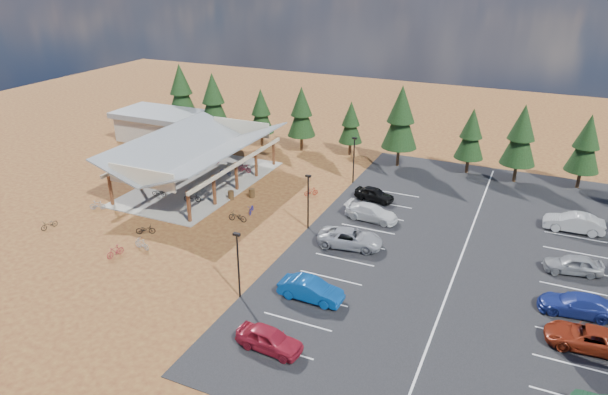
# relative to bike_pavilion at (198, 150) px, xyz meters

# --- Properties ---
(ground) EXTENTS (140.00, 140.00, 0.00)m
(ground) POSITION_rel_bike_pavilion_xyz_m (10.00, -7.00, -3.82)
(ground) COLOR #5A2917
(ground) RESTS_ON ground
(asphalt_lot) EXTENTS (27.00, 44.00, 0.04)m
(asphalt_lot) POSITION_rel_bike_pavilion_xyz_m (28.50, -4.00, -3.80)
(asphalt_lot) COLOR black
(asphalt_lot) RESTS_ON ground
(concrete_pad) EXTENTS (10.60, 18.60, 0.10)m
(concrete_pad) POSITION_rel_bike_pavilion_xyz_m (0.00, 0.00, -3.77)
(concrete_pad) COLOR gray
(concrete_pad) RESTS_ON ground
(bike_pavilion) EXTENTS (11.65, 19.40, 4.97)m
(bike_pavilion) POSITION_rel_bike_pavilion_xyz_m (0.00, 0.00, 0.00)
(bike_pavilion) COLOR #4F2816
(bike_pavilion) RESTS_ON concrete_pad
(outbuilding) EXTENTS (11.00, 7.00, 3.90)m
(outbuilding) POSITION_rel_bike_pavilion_xyz_m (-14.00, 11.00, -1.80)
(outbuilding) COLOR #ADA593
(outbuilding) RESTS_ON ground
(lamp_post_0) EXTENTS (0.50, 0.25, 5.14)m
(lamp_post_0) POSITION_rel_bike_pavilion_xyz_m (15.00, -17.00, -0.85)
(lamp_post_0) COLOR black
(lamp_post_0) RESTS_ON ground
(lamp_post_1) EXTENTS (0.50, 0.25, 5.14)m
(lamp_post_1) POSITION_rel_bike_pavilion_xyz_m (15.00, -5.00, -0.85)
(lamp_post_1) COLOR black
(lamp_post_1) RESTS_ON ground
(lamp_post_2) EXTENTS (0.50, 0.25, 5.14)m
(lamp_post_2) POSITION_rel_bike_pavilion_xyz_m (15.00, 7.00, -0.85)
(lamp_post_2) COLOR black
(lamp_post_2) RESTS_ON ground
(trash_bin_0) EXTENTS (0.60, 0.60, 0.90)m
(trash_bin_0) POSITION_rel_bike_pavilion_xyz_m (5.26, -2.29, -3.37)
(trash_bin_0) COLOR #442F18
(trash_bin_0) RESTS_ON ground
(trash_bin_1) EXTENTS (0.60, 0.60, 0.90)m
(trash_bin_1) POSITION_rel_bike_pavilion_xyz_m (6.92, -0.94, -3.37)
(trash_bin_1) COLOR #442F18
(trash_bin_1) RESTS_ON ground
(pine_0) EXTENTS (4.03, 4.03, 9.38)m
(pine_0) POSITION_rel_bike_pavilion_xyz_m (-13.66, 15.99, 1.91)
(pine_0) COLOR #382314
(pine_0) RESTS_ON ground
(pine_1) EXTENTS (3.85, 3.85, 8.97)m
(pine_1) POSITION_rel_bike_pavilion_xyz_m (-7.18, 14.12, 1.66)
(pine_1) COLOR #382314
(pine_1) RESTS_ON ground
(pine_2) EXTENTS (3.21, 3.21, 7.48)m
(pine_2) POSITION_rel_bike_pavilion_xyz_m (-0.19, 14.33, 0.74)
(pine_2) COLOR #382314
(pine_2) RESTS_ON ground
(pine_3) EXTENTS (3.50, 3.50, 8.16)m
(pine_3) POSITION_rel_bike_pavilion_xyz_m (5.30, 14.75, 1.16)
(pine_3) COLOR #382314
(pine_3) RESTS_ON ground
(pine_4) EXTENTS (2.90, 2.90, 6.76)m
(pine_4) POSITION_rel_bike_pavilion_xyz_m (11.48, 15.69, 0.30)
(pine_4) COLOR #382314
(pine_4) RESTS_ON ground
(pine_5) EXTENTS (4.09, 4.09, 9.53)m
(pine_5) POSITION_rel_bike_pavilion_xyz_m (17.98, 14.19, 2.00)
(pine_5) COLOR #382314
(pine_5) RESTS_ON ground
(pine_6) EXTENTS (3.22, 3.22, 7.51)m
(pine_6) POSITION_rel_bike_pavilion_xyz_m (25.75, 15.20, 0.76)
(pine_6) COLOR #382314
(pine_6) RESTS_ON ground
(pine_7) EXTENTS (3.70, 3.70, 8.63)m
(pine_7) POSITION_rel_bike_pavilion_xyz_m (30.91, 14.58, 1.44)
(pine_7) COLOR #382314
(pine_7) RESTS_ON ground
(pine_8) EXTENTS (3.44, 3.44, 8.02)m
(pine_8) POSITION_rel_bike_pavilion_xyz_m (37.21, 15.54, 1.07)
(pine_8) COLOR #382314
(pine_8) RESTS_ON ground
(bike_0) EXTENTS (1.63, 0.79, 0.82)m
(bike_0) POSITION_rel_bike_pavilion_xyz_m (-1.67, -4.90, -3.31)
(bike_0) COLOR black
(bike_0) RESTS_ON concrete_pad
(bike_1) EXTENTS (1.83, 0.90, 1.06)m
(bike_1) POSITION_rel_bike_pavilion_xyz_m (-2.24, -3.73, -3.19)
(bike_1) COLOR #9D9EA5
(bike_1) RESTS_ON concrete_pad
(bike_2) EXTENTS (1.80, 0.73, 0.93)m
(bike_2) POSITION_rel_bike_pavilion_xyz_m (-2.88, 3.76, -3.26)
(bike_2) COLOR navy
(bike_2) RESTS_ON concrete_pad
(bike_3) EXTENTS (1.80, 0.54, 1.08)m
(bike_3) POSITION_rel_bike_pavilion_xyz_m (-2.24, 5.89, -3.18)
(bike_3) COLOR maroon
(bike_3) RESTS_ON concrete_pad
(bike_4) EXTENTS (1.87, 1.07, 0.93)m
(bike_4) POSITION_rel_bike_pavilion_xyz_m (2.21, -4.60, -3.26)
(bike_4) COLOR black
(bike_4) RESTS_ON concrete_pad
(bike_5) EXTENTS (1.76, 0.96, 1.02)m
(bike_5) POSITION_rel_bike_pavilion_xyz_m (2.86, -2.58, -3.21)
(bike_5) COLOR gray
(bike_5) RESTS_ON concrete_pad
(bike_6) EXTENTS (1.57, 0.71, 0.80)m
(bike_6) POSITION_rel_bike_pavilion_xyz_m (1.25, 3.11, -3.33)
(bike_6) COLOR navy
(bike_6) RESTS_ON concrete_pad
(bike_7) EXTENTS (1.63, 0.47, 0.98)m
(bike_7) POSITION_rel_bike_pavilion_xyz_m (2.77, 4.72, -3.23)
(bike_7) COLOR maroon
(bike_7) RESTS_ON concrete_pad
(bike_8) EXTENTS (0.83, 1.70, 0.85)m
(bike_8) POSITION_rel_bike_pavilion_xyz_m (-6.16, -14.71, -3.40)
(bike_8) COLOR black
(bike_8) RESTS_ON ground
(bike_9) EXTENTS (1.54, 1.07, 0.91)m
(bike_9) POSITION_rel_bike_pavilion_xyz_m (-5.21, -9.77, -3.37)
(bike_9) COLOR gray
(bike_9) RESTS_ON ground
(bike_11) EXTENTS (0.76, 1.67, 0.97)m
(bike_11) POSITION_rel_bike_pavilion_xyz_m (2.79, -16.16, -3.34)
(bike_11) COLOR maroon
(bike_11) RESTS_ON ground
(bike_12) EXTENTS (1.78, 1.34, 0.89)m
(bike_12) POSITION_rel_bike_pavilion_xyz_m (2.41, -11.95, -3.38)
(bike_12) COLOR black
(bike_12) RESTS_ON ground
(bike_13) EXTENTS (1.68, 0.69, 0.98)m
(bike_13) POSITION_rel_bike_pavilion_xyz_m (3.93, -14.28, -3.34)
(bike_13) COLOR #9A9EA3
(bike_13) RESTS_ON ground
(bike_14) EXTENTS (1.04, 1.68, 0.83)m
(bike_14) POSITION_rel_bike_pavilion_xyz_m (8.77, -4.30, -3.41)
(bike_14) COLOR navy
(bike_14) RESTS_ON ground
(bike_15) EXTENTS (1.35, 1.32, 0.88)m
(bike_15) POSITION_rel_bike_pavilion_xyz_m (12.26, 1.92, -3.38)
(bike_15) COLOR maroon
(bike_15) RESTS_ON ground
(bike_16) EXTENTS (1.86, 0.74, 0.96)m
(bike_16) POSITION_rel_bike_pavilion_xyz_m (8.49, -6.43, -3.34)
(bike_16) COLOR black
(bike_16) RESTS_ON ground
(car_0) EXTENTS (4.41, 2.03, 1.47)m
(car_0) POSITION_rel_bike_pavilion_xyz_m (19.61, -21.19, -3.05)
(car_0) COLOR maroon
(car_0) RESTS_ON asphalt_lot
(car_1) EXTENTS (4.70, 1.69, 1.54)m
(car_1) POSITION_rel_bike_pavilion_xyz_m (19.76, -15.20, -3.01)
(car_1) COLOR #0B4291
(car_1) RESTS_ON asphalt_lot
(car_2) EXTENTS (5.75, 3.29, 1.51)m
(car_2) POSITION_rel_bike_pavilion_xyz_m (19.64, -6.68, -3.03)
(car_2) COLOR #9B9CA2
(car_2) RESTS_ON asphalt_lot
(car_3) EXTENTS (5.10, 2.39, 1.44)m
(car_3) POSITION_rel_bike_pavilion_xyz_m (19.68, -1.03, -3.06)
(car_3) COLOR silver
(car_3) RESTS_ON asphalt_lot
(car_4) EXTENTS (4.21, 2.23, 1.36)m
(car_4) POSITION_rel_bike_pavilion_xyz_m (18.56, 3.34, -3.10)
(car_4) COLOR black
(car_4) RESTS_ON asphalt_lot
(car_6) EXTENTS (5.20, 2.68, 1.40)m
(car_6) POSITION_rel_bike_pavilion_xyz_m (37.48, -12.88, -3.08)
(car_6) COLOR maroon
(car_6) RESTS_ON asphalt_lot
(car_7) EXTENTS (5.21, 2.54, 1.46)m
(car_7) POSITION_rel_bike_pavilion_xyz_m (36.94, -9.28, -3.05)
(car_7) COLOR navy
(car_7) RESTS_ON asphalt_lot
(car_8) EXTENTS (4.51, 2.53, 1.45)m
(car_8) POSITION_rel_bike_pavilion_xyz_m (36.68, -3.57, -3.06)
(car_8) COLOR gray
(car_8) RESTS_ON asphalt_lot
(car_9) EXTENTS (5.05, 1.92, 1.64)m
(car_9) POSITION_rel_bike_pavilion_xyz_m (36.73, 4.19, -2.96)
(car_9) COLOR #B2B2B2
(car_9) RESTS_ON asphalt_lot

